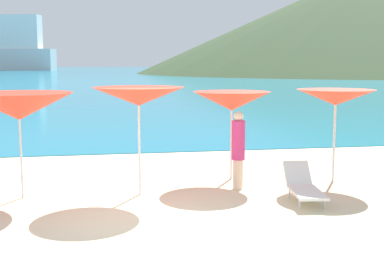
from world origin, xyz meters
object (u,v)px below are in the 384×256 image
Objects in this scene: umbrella_5 at (336,98)px; lounge_chair_0 at (304,186)px; cruise_ship at (2,46)px; umbrella_4 at (232,101)px; umbrella_3 at (139,97)px; beachgoer_2 at (238,148)px; umbrella_2 at (19,106)px.

lounge_chair_0 is (-1.29, -1.38, -1.65)m from umbrella_5.
cruise_ship is (-47.18, 212.02, 8.18)m from umbrella_5.
cruise_ship is (-44.93, 211.36, 8.28)m from umbrella_4.
umbrella_5 is (4.47, 0.40, -0.10)m from umbrella_3.
umbrella_4 reaches higher than lounge_chair_0.
umbrella_5 is (2.25, -0.67, 0.10)m from umbrella_4.
lounge_chair_0 is (3.19, -0.98, -1.75)m from umbrella_3.
umbrella_3 reaches higher than umbrella_5.
cruise_ship is (-42.71, 212.42, 8.08)m from umbrella_3.
umbrella_4 is 2.74m from lounge_chair_0.
umbrella_3 reaches higher than beachgoer_2.
beachgoer_2 is (-2.33, -0.27, -1.03)m from umbrella_5.
beachgoer_2 reaches higher than lounge_chair_0.
umbrella_5 is at bearing 54.21° from lounge_chair_0.
beachgoer_2 is at bearing -173.44° from umbrella_5.
umbrella_2 reaches higher than umbrella_4.
cruise_ship is (-40.35, 212.27, 8.26)m from umbrella_2.
umbrella_2 is at bearing 176.28° from umbrella_3.
cruise_ship reaches higher than beachgoer_2.
lounge_chair_0 is 218.51m from cruise_ship.
umbrella_4 is at bearing 25.66° from umbrella_3.
umbrella_3 is 3.76m from lounge_chair_0.
lounge_chair_0 is (0.96, -2.05, -1.55)m from umbrella_4.
cruise_ship reaches higher than umbrella_4.
cruise_ship is at bearing 101.37° from umbrella_3.
umbrella_5 is at bearing 2.07° from umbrella_2.
umbrella_2 is 4.67m from umbrella_4.
umbrella_2 is at bearing -177.93° from umbrella_5.
umbrella_3 reaches higher than umbrella_2.
umbrella_3 reaches higher than lounge_chair_0.
beachgoer_2 is (4.50, -0.02, -0.96)m from umbrella_2.
umbrella_3 is at bearing 169.96° from lounge_chair_0.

